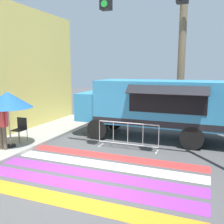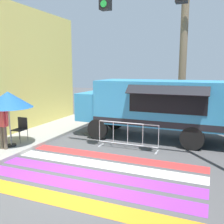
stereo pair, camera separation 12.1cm
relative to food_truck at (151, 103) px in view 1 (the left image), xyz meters
name	(u,v)px [view 1 (the left image)]	position (x,y,z in m)	size (l,w,h in m)	color
ground_plane	(81,182)	(-0.76, -4.90, -1.51)	(60.00, 60.00, 0.00)	#4C4C4F
crosswalk_painted	(90,174)	(-0.76, -4.33, -1.50)	(6.40, 3.60, 0.01)	orange
food_truck	(151,103)	(0.00, 0.00, 0.00)	(6.37, 2.63, 2.48)	#338CBF
traffic_signal_pole	(184,15)	(1.50, -3.00, 2.90)	(5.14, 0.29, 6.16)	#515456
patio_umbrella	(8,100)	(-4.43, -3.47, 0.35)	(1.73, 1.73, 2.03)	black
folding_chair	(20,127)	(-4.55, -2.79, -0.81)	(0.45, 0.45, 0.94)	#4C4C51
vendor_person	(2,122)	(-4.42, -3.81, -0.38)	(0.53, 0.23, 1.75)	brown
barricade_front	(128,136)	(-0.45, -1.81, -1.00)	(2.32, 0.44, 1.01)	#B7BABF
palm_tree	(182,32)	(0.70, 4.17, 3.42)	(2.34, 2.30, 7.57)	#7A664C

